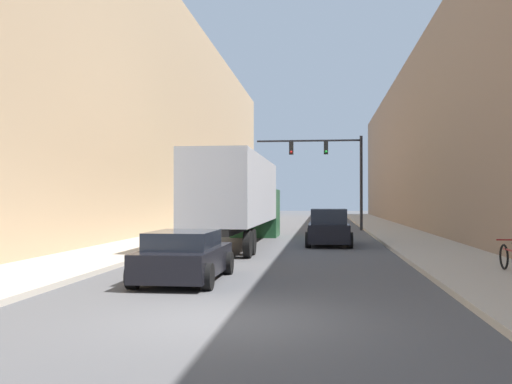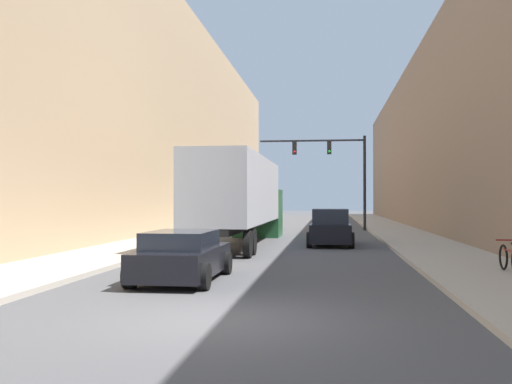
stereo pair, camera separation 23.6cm
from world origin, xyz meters
name	(u,v)px [view 1 (the left image)]	position (x,y,z in m)	size (l,w,h in m)	color
ground_plane	(222,320)	(0.00, 0.00, 0.00)	(200.00, 200.00, 0.00)	#4C4C4F
sidewalk_right	(389,229)	(6.25, 30.00, 0.07)	(3.41, 80.00, 0.15)	#B2A899
sidewalk_left	(210,228)	(-6.25, 30.00, 0.07)	(3.41, 80.00, 0.15)	#B2A899
building_right	(459,139)	(10.95, 30.00, 6.25)	(6.00, 80.00, 12.50)	#846B56
building_left	(146,119)	(-10.95, 30.00, 7.98)	(6.00, 80.00, 15.96)	tan
semi_truck	(241,197)	(-2.10, 16.65, 2.25)	(2.58, 14.80, 3.97)	#B2B7C1
sedan_car	(185,257)	(-1.82, 4.66, 0.63)	(2.04, 4.21, 1.31)	black
suv_car	(329,228)	(2.02, 16.94, 0.80)	(2.07, 4.74, 1.70)	black
traffic_signal_gantry	(336,165)	(2.63, 30.14, 4.57)	(7.37, 0.35, 6.55)	black
parked_bicycle	(510,258)	(6.81, 6.30, 0.53)	(0.44, 1.83, 0.86)	black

